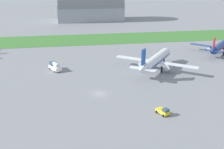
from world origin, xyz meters
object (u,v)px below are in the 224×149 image
object	(u,v)px
airplane_parked_jet_far	(220,47)
airplane_midfield_jet	(156,60)
pushback_tug_midfield	(163,111)
fuel_truck_near_gate	(55,66)

from	to	relation	value
airplane_parked_jet_far	airplane_midfield_jet	bearing A→B (deg)	160.41
pushback_tug_midfield	fuel_truck_near_gate	bearing A→B (deg)	-169.58
fuel_truck_near_gate	pushback_tug_midfield	size ratio (longest dim) A/B	1.71
pushback_tug_midfield	airplane_parked_jet_far	bearing A→B (deg)	113.65
airplane_midfield_jet	fuel_truck_near_gate	bearing A→B (deg)	117.54
airplane_midfield_jet	pushback_tug_midfield	size ratio (longest dim) A/B	6.78
airplane_midfield_jet	fuel_truck_near_gate	size ratio (longest dim) A/B	3.97
airplane_midfield_jet	pushback_tug_midfield	world-z (taller)	airplane_midfield_jet
airplane_midfield_jet	airplane_parked_jet_far	world-z (taller)	airplane_midfield_jet
airplane_parked_jet_far	fuel_truck_near_gate	bearing A→B (deg)	143.07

